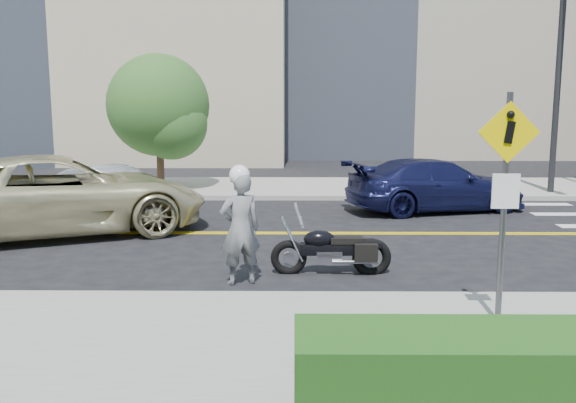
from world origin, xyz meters
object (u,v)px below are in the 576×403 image
Objects in this scene: parked_car_blue at (436,185)px; parked_car_silver at (113,189)px; motorcycle at (332,239)px; suv at (60,195)px; pedestrian_sign at (505,186)px; motorcyclist at (240,225)px.

parked_car_silver is at bearing 77.05° from parked_car_blue.
parked_car_silver is (-5.75, 6.25, 0.02)m from motorcycle.
parked_car_blue is (9.11, 0.35, 0.09)m from parked_car_silver.
parked_car_blue is (9.47, 3.25, -0.18)m from suv.
motorcyclist is (-3.60, 2.20, -0.95)m from pedestrian_sign.
motorcycle is 7.40m from parked_car_blue.
pedestrian_sign reaches higher than motorcycle.
suv is 1.69× the size of parked_car_silver.
pedestrian_sign is 3.75m from motorcycle.
motorcycle is at bearing 137.88° from parked_car_blue.
pedestrian_sign reaches higher than motorcyclist.
parked_car_silver is (-4.18, 6.91, -0.35)m from motorcyclist.
pedestrian_sign is 4.33m from motorcyclist.
suv is 10.01m from parked_car_blue.
motorcycle is (-2.03, 2.86, -1.33)m from pedestrian_sign.
parked_car_blue is at bearing -63.05° from parked_car_silver.
parked_car_silver is (0.36, 2.91, -0.28)m from suv.
pedestrian_sign is 0.45× the size of suv.
motorcyclist is at bearing -158.01° from motorcycle.
motorcyclist reaches higher than motorcycle.
motorcyclist is 1.74m from motorcycle.
motorcyclist is 0.39× the size of parked_car_blue.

